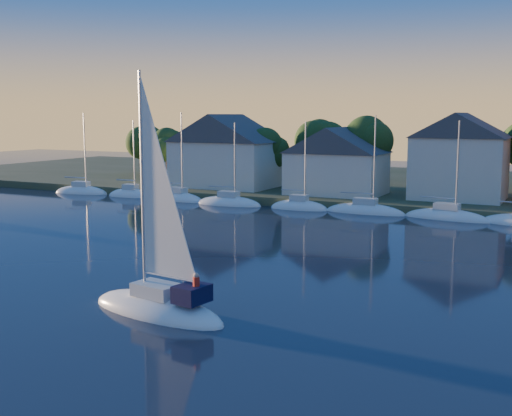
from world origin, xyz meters
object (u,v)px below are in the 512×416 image
Objects in this scene: clubhouse_east at (460,155)px; hero_sailboat at (159,303)px; clubhouse_centre at (337,160)px; clubhouse_west at (226,150)px.

hero_sailboat reaches higher than clubhouse_east.
hero_sailboat reaches higher than clubhouse_centre.
hero_sailboat reaches higher than clubhouse_west.
clubhouse_east is at bearing 1.91° from clubhouse_west.
clubhouse_west is 30.02m from clubhouse_east.
clubhouse_east is 0.75× the size of hero_sailboat.
clubhouse_east is (14.00, 2.00, 0.87)m from clubhouse_centre.
clubhouse_centre is 14.17m from clubhouse_east.
clubhouse_west is 1.18× the size of clubhouse_centre.
clubhouse_east is at bearing 8.13° from clubhouse_centre.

